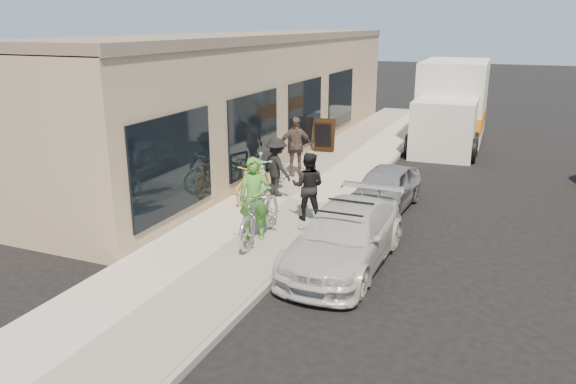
% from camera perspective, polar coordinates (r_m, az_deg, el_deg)
% --- Properties ---
extents(ground, '(120.00, 120.00, 0.00)m').
position_cam_1_polar(ground, '(11.47, 3.59, -6.67)').
color(ground, black).
rests_on(ground, ground).
extents(sidewalk, '(3.00, 34.00, 0.15)m').
position_cam_1_polar(sidewalk, '(14.74, 0.11, -0.91)').
color(sidewalk, '#BBB5A8').
rests_on(sidewalk, ground).
extents(curb, '(0.12, 34.00, 0.13)m').
position_cam_1_polar(curb, '(14.24, 5.88, -1.68)').
color(curb, gray).
rests_on(curb, ground).
extents(storefront, '(3.60, 20.00, 4.22)m').
position_cam_1_polar(storefront, '(20.06, -2.99, 9.82)').
color(storefront, tan).
rests_on(storefront, ground).
extents(bike_rack, '(0.27, 0.66, 0.98)m').
position_cam_1_polar(bike_rack, '(15.45, -3.24, 2.46)').
color(bike_rack, black).
rests_on(bike_rack, sidewalk).
extents(sandwich_board, '(0.78, 0.79, 1.13)m').
position_cam_1_polar(sandwich_board, '(20.01, 3.70, 5.75)').
color(sandwich_board, black).
rests_on(sandwich_board, sidewalk).
extents(sedan_white, '(1.72, 4.08, 1.22)m').
position_cam_1_polar(sedan_white, '(10.98, 5.79, -4.51)').
color(sedan_white, beige).
rests_on(sedan_white, ground).
extents(sedan_silver, '(1.50, 3.33, 1.11)m').
position_cam_1_polar(sedan_silver, '(14.35, 9.80, 0.35)').
color(sedan_silver, '#95959A').
rests_on(sedan_silver, ground).
extents(moving_truck, '(2.60, 6.48, 3.15)m').
position_cam_1_polar(moving_truck, '(22.90, 16.25, 8.23)').
color(moving_truck, silver).
rests_on(moving_truck, ground).
extents(tandem_bike, '(0.97, 2.26, 1.16)m').
position_cam_1_polar(tandem_bike, '(11.82, -2.82, -2.13)').
color(tandem_bike, '#BABABD').
rests_on(tandem_bike, sidewalk).
extents(woman_rider, '(0.74, 0.60, 1.76)m').
position_cam_1_polar(woman_rider, '(11.78, -3.45, -0.68)').
color(woman_rider, '#459331').
rests_on(woman_rider, sidewalk).
extents(man_standing, '(0.86, 0.72, 1.59)m').
position_cam_1_polar(man_standing, '(12.95, 2.06, 0.59)').
color(man_standing, black).
rests_on(man_standing, sidewalk).
extents(cruiser_bike_a, '(1.35, 1.91, 1.13)m').
position_cam_1_polar(cruiser_bike_a, '(14.71, -2.72, 1.63)').
color(cruiser_bike_a, '#81C1B8').
rests_on(cruiser_bike_a, sidewalk).
extents(cruiser_bike_b, '(0.69, 1.72, 0.89)m').
position_cam_1_polar(cruiser_bike_b, '(15.66, -1.59, 2.13)').
color(cruiser_bike_b, '#81C1B8').
rests_on(cruiser_bike_b, sidewalk).
extents(cruiser_bike_c, '(0.60, 1.70, 1.00)m').
position_cam_1_polar(cruiser_bike_c, '(14.47, -3.56, 1.10)').
color(cruiser_bike_c, gold).
rests_on(cruiser_bike_c, sidewalk).
extents(bystander_a, '(1.16, 1.00, 1.56)m').
position_cam_1_polar(bystander_a, '(14.75, -1.17, 2.56)').
color(bystander_a, black).
rests_on(bystander_a, sidewalk).
extents(bystander_b, '(1.10, 0.93, 1.76)m').
position_cam_1_polar(bystander_b, '(16.78, 0.74, 4.67)').
color(bystander_b, brown).
rests_on(bystander_b, sidewalk).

